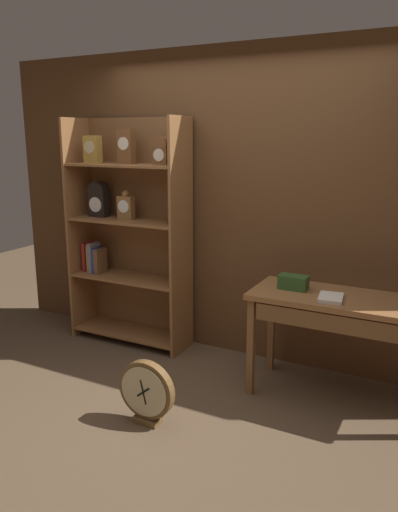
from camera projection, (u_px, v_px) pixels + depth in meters
ground_plane at (159, 426)px, 3.32m from camera, size 10.00×10.00×0.00m
back_wood_panel at (241, 207)px, 4.19m from camera, size 4.80×0.05×2.60m
bookshelf at (127, 230)px, 4.52m from camera, size 1.13×0.38×2.04m
workbench at (345, 312)px, 3.48m from camera, size 1.33×0.55×0.78m
toolbox_small at (293, 282)px, 3.65m from camera, size 0.21×0.12×0.10m
open_repair_manual at (331, 298)px, 3.43m from camera, size 0.19×0.24×0.02m
round_clock_large at (146, 392)px, 3.30m from camera, size 0.40×0.11×0.44m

